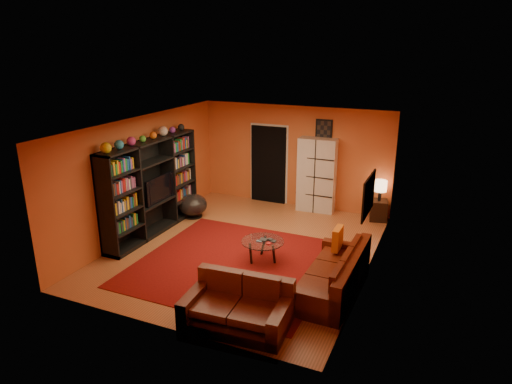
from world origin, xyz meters
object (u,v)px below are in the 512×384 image
at_px(tv, 156,188).
at_px(sofa, 336,276).
at_px(storage_cabinet, 317,175).
at_px(side_table, 378,210).
at_px(bowl_chair, 193,205).
at_px(table_lamp, 381,186).
at_px(loveseat, 239,306).
at_px(coffee_table, 263,243).
at_px(entertainment_unit, 152,187).

height_order(tv, sofa, tv).
bearing_deg(storage_cabinet, side_table, -4.51).
height_order(bowl_chair, table_lamp, table_lamp).
relative_size(storage_cabinet, bowl_chair, 2.66).
bearing_deg(loveseat, table_lamp, -17.44).
bearing_deg(side_table, bowl_chair, -159.01).
xyz_separation_m(storage_cabinet, table_lamp, (1.58, -0.05, -0.08)).
relative_size(coffee_table, table_lamp, 1.68).
bearing_deg(coffee_table, sofa, -18.40).
bearing_deg(entertainment_unit, bowl_chair, 74.06).
relative_size(tv, storage_cabinet, 0.54).
distance_m(entertainment_unit, coffee_table, 2.92).
bearing_deg(entertainment_unit, sofa, -11.55).
xyz_separation_m(tv, loveseat, (3.24, -2.51, -0.72)).
relative_size(bowl_chair, table_lamp, 1.42).
relative_size(tv, loveseat, 0.61).
height_order(loveseat, side_table, loveseat).
bearing_deg(side_table, tv, -149.29).
relative_size(sofa, side_table, 4.42).
relative_size(coffee_table, side_table, 1.67).
xyz_separation_m(coffee_table, storage_cabinet, (0.13, 3.17, 0.56)).
distance_m(entertainment_unit, table_lamp, 5.30).
xyz_separation_m(sofa, coffee_table, (-1.59, 0.53, 0.09)).
distance_m(sofa, coffee_table, 1.68).
height_order(bowl_chair, side_table, bowl_chair).
xyz_separation_m(tv, storage_cabinet, (2.89, 2.71, -0.07)).
height_order(tv, bowl_chair, tv).
xyz_separation_m(loveseat, table_lamp, (1.23, 5.16, 0.57)).
xyz_separation_m(entertainment_unit, loveseat, (3.29, -2.41, -0.77)).
bearing_deg(sofa, table_lamp, 89.28).
bearing_deg(side_table, coffee_table, -118.65).
bearing_deg(side_table, table_lamp, -90.00).
distance_m(entertainment_unit, storage_cabinet, 4.07).
bearing_deg(table_lamp, sofa, -91.76).
height_order(sofa, loveseat, same).
distance_m(storage_cabinet, bowl_chair, 3.16).
relative_size(entertainment_unit, storage_cabinet, 1.61).
distance_m(sofa, bowl_chair, 4.57).
xyz_separation_m(tv, side_table, (4.47, 2.66, -0.76)).
height_order(tv, loveseat, tv).
xyz_separation_m(loveseat, coffee_table, (-0.47, 2.04, 0.09)).
bearing_deg(loveseat, coffee_table, 9.01).
height_order(coffee_table, bowl_chair, bowl_chair).
relative_size(entertainment_unit, sofa, 1.36).
bearing_deg(side_table, loveseat, -103.44).
relative_size(sofa, table_lamp, 4.47).
bearing_deg(coffee_table, tv, 170.50).
bearing_deg(tv, bowl_chair, -14.72).
bearing_deg(bowl_chair, storage_cabinet, 32.39).
height_order(entertainment_unit, table_lamp, entertainment_unit).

